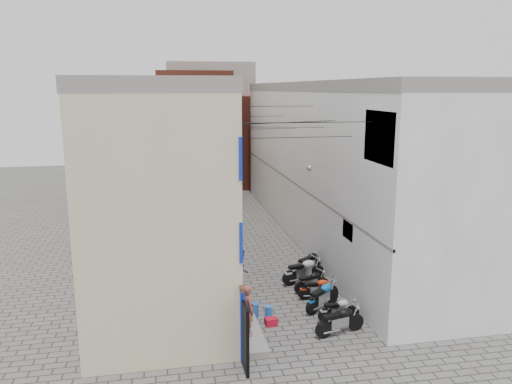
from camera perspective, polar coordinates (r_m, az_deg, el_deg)
ground at (r=17.54m, az=7.02°, el=-17.85°), size 90.00×90.00×0.00m
plinth at (r=28.89m, az=-4.88°, el=-5.42°), size 0.90×26.00×0.25m
building_left at (r=27.72m, az=-11.06°, el=2.95°), size 5.10×27.00×9.00m
building_right at (r=29.47m, az=8.75°, el=3.57°), size 5.94×26.00×9.00m
building_far_brick_left at (r=42.71m, az=-7.11°, el=6.80°), size 6.00×6.00×10.00m
building_far_brick_right at (r=45.39m, az=-0.92°, el=5.91°), size 5.00×6.00×8.00m
building_far_concrete at (r=48.81m, az=-5.26°, el=8.04°), size 8.00×5.00×11.00m
far_shopfront at (r=40.65m, az=-3.88°, el=1.20°), size 2.00×0.30×2.40m
overhead_wires at (r=22.69m, az=1.49°, el=7.93°), size 5.80×13.02×1.32m
motorcycle_a at (r=18.59m, az=9.59°, el=-14.12°), size 2.08×1.08×1.15m
motorcycle_b at (r=19.63m, az=9.46°, el=-12.96°), size 1.72×0.68×0.97m
motorcycle_c at (r=20.43m, az=7.65°, el=-11.54°), size 2.05×1.74×1.19m
motorcycle_d at (r=21.35m, az=7.13°, el=-10.75°), size 1.73×0.56×1.00m
motorcycle_e at (r=22.04m, az=6.35°, el=-10.00°), size 1.79×1.04×0.99m
motorcycle_f at (r=22.87m, az=5.49°, el=-8.79°), size 2.28×1.26×1.26m
motorcycle_g at (r=23.97m, az=6.13°, el=-7.92°), size 2.05×1.71×1.19m
person_a at (r=17.67m, az=-0.93°, el=-13.28°), size 0.57×0.74×1.83m
person_b at (r=21.41m, az=-1.74°, el=-8.78°), size 0.93×1.04×1.76m
water_jug_near at (r=19.71m, az=1.47°, el=-13.51°), size 0.38×0.38×0.46m
water_jug_far at (r=19.74m, az=-0.21°, el=-13.32°), size 0.36×0.36×0.55m
red_crate at (r=19.17m, az=1.73°, el=-14.59°), size 0.47×0.37×0.27m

